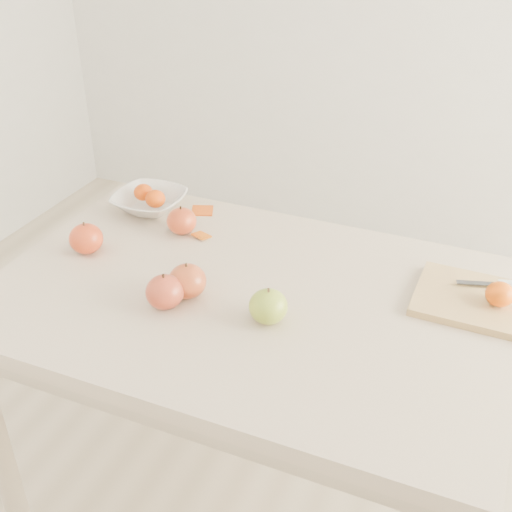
% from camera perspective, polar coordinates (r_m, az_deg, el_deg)
% --- Properties ---
extents(ground, '(3.50, 3.50, 0.00)m').
position_cam_1_polar(ground, '(2.02, -0.59, -21.03)').
color(ground, '#C6B293').
rests_on(ground, ground).
extents(table, '(1.20, 0.80, 0.75)m').
position_cam_1_polar(table, '(1.55, -0.72, -6.22)').
color(table, beige).
rests_on(table, ground).
extents(cutting_board, '(0.30, 0.22, 0.02)m').
position_cam_1_polar(cutting_board, '(1.53, 19.53, -3.88)').
color(cutting_board, tan).
rests_on(cutting_board, table).
extents(board_tangerine, '(0.06, 0.06, 0.05)m').
position_cam_1_polar(board_tangerine, '(1.51, 20.85, -3.19)').
color(board_tangerine, '#DA5007').
rests_on(board_tangerine, cutting_board).
extents(fruit_bowl, '(0.20, 0.20, 0.05)m').
position_cam_1_polar(fruit_bowl, '(1.87, -9.44, 4.80)').
color(fruit_bowl, white).
rests_on(fruit_bowl, table).
extents(bowl_tangerine_near, '(0.05, 0.05, 0.05)m').
position_cam_1_polar(bowl_tangerine_near, '(1.88, -9.99, 5.61)').
color(bowl_tangerine_near, '#DC5407').
rests_on(bowl_tangerine_near, fruit_bowl).
extents(bowl_tangerine_far, '(0.06, 0.06, 0.05)m').
position_cam_1_polar(bowl_tangerine_far, '(1.84, -8.94, 5.05)').
color(bowl_tangerine_far, '#CE4407').
rests_on(bowl_tangerine_far, fruit_bowl).
extents(orange_peel_a, '(0.07, 0.06, 0.01)m').
position_cam_1_polar(orange_peel_a, '(1.84, -4.79, 3.92)').
color(orange_peel_a, '#C5490D').
rests_on(orange_peel_a, table).
extents(orange_peel_b, '(0.05, 0.05, 0.01)m').
position_cam_1_polar(orange_peel_b, '(1.72, -4.87, 1.76)').
color(orange_peel_b, '#D2600E').
rests_on(orange_peel_b, table).
extents(paring_knife, '(0.17, 0.07, 0.01)m').
position_cam_1_polar(paring_knife, '(1.59, 21.55, -2.38)').
color(paring_knife, silver).
rests_on(paring_knife, cutting_board).
extents(apple_green, '(0.09, 0.09, 0.08)m').
position_cam_1_polar(apple_green, '(1.38, 1.10, -4.50)').
color(apple_green, olive).
rests_on(apple_green, table).
extents(apple_red_a, '(0.08, 0.08, 0.07)m').
position_cam_1_polar(apple_red_a, '(1.73, -6.63, 3.11)').
color(apple_red_a, '#981809').
rests_on(apple_red_a, table).
extents(apple_red_b, '(0.09, 0.09, 0.08)m').
position_cam_1_polar(apple_red_b, '(1.68, -14.87, 1.51)').
color(apple_red_b, maroon).
rests_on(apple_red_b, table).
extents(apple_red_c, '(0.09, 0.09, 0.08)m').
position_cam_1_polar(apple_red_c, '(1.44, -8.12, -3.18)').
color(apple_red_c, maroon).
rests_on(apple_red_c, table).
extents(apple_red_e, '(0.09, 0.09, 0.08)m').
position_cam_1_polar(apple_red_e, '(1.47, -6.13, -2.23)').
color(apple_red_e, maroon).
rests_on(apple_red_e, table).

